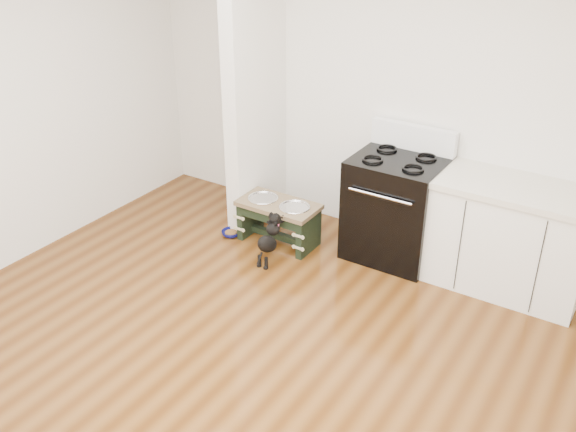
# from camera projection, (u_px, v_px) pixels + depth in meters

# --- Properties ---
(ground) EXTENTS (5.00, 5.00, 0.00)m
(ground) POSITION_uv_depth(u_px,v_px,m) (223.00, 383.00, 4.30)
(ground) COLOR #48260D
(ground) RESTS_ON ground
(room_shell) EXTENTS (5.00, 5.00, 5.00)m
(room_shell) POSITION_uv_depth(u_px,v_px,m) (209.00, 160.00, 3.55)
(room_shell) COLOR silver
(room_shell) RESTS_ON ground
(partition_wall) EXTENTS (0.15, 0.80, 2.70)m
(partition_wall) POSITION_uv_depth(u_px,v_px,m) (255.00, 85.00, 5.80)
(partition_wall) COLOR silver
(partition_wall) RESTS_ON ground
(oven_range) EXTENTS (0.76, 0.69, 1.14)m
(oven_range) POSITION_uv_depth(u_px,v_px,m) (396.00, 206.00, 5.57)
(oven_range) COLOR black
(oven_range) RESTS_ON ground
(cabinet_run) EXTENTS (1.24, 0.64, 0.91)m
(cabinet_run) POSITION_uv_depth(u_px,v_px,m) (509.00, 238.00, 5.13)
(cabinet_run) COLOR white
(cabinet_run) RESTS_ON ground
(dog_feeder) EXTENTS (0.73, 0.39, 0.42)m
(dog_feeder) POSITION_uv_depth(u_px,v_px,m) (278.00, 215.00, 5.85)
(dog_feeder) COLOR black
(dog_feeder) RESTS_ON ground
(puppy) EXTENTS (0.13, 0.38, 0.45)m
(puppy) POSITION_uv_depth(u_px,v_px,m) (270.00, 238.00, 5.55)
(puppy) COLOR black
(puppy) RESTS_ON ground
(floor_bowl) EXTENTS (0.21, 0.21, 0.06)m
(floor_bowl) POSITION_uv_depth(u_px,v_px,m) (231.00, 233.00, 6.07)
(floor_bowl) COLOR #0B0D52
(floor_bowl) RESTS_ON ground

